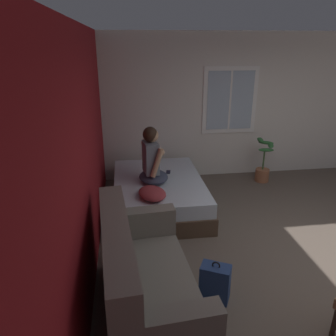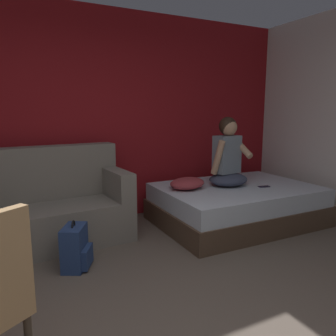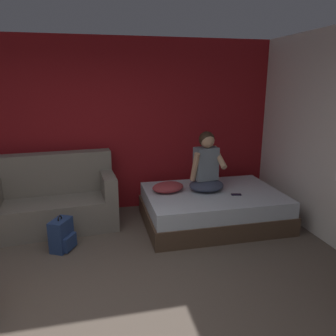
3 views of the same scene
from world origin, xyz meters
name	(u,v)px [view 3 (image 3 of 3)]	position (x,y,z in m)	size (l,w,h in m)	color
ground_plane	(84,335)	(0.00, 0.00, 0.00)	(40.00, 40.00, 0.00)	brown
wall_back_accent	(82,127)	(0.00, 2.87, 1.35)	(11.12, 0.16, 2.70)	maroon
bed	(212,207)	(1.83, 1.90, 0.24)	(2.00, 1.42, 0.48)	#4C3828
couch	(54,200)	(-0.43, 2.29, 0.39)	(1.76, 0.95, 1.04)	slate
person_seated	(206,167)	(1.75, 2.00, 0.84)	(0.58, 0.51, 0.88)	#383D51
backpack	(62,235)	(-0.28, 1.54, 0.19)	(0.33, 0.35, 0.46)	navy
throw_pillow	(168,187)	(1.19, 2.05, 0.55)	(0.48, 0.36, 0.14)	#993338
cell_phone	(236,195)	(2.11, 1.70, 0.48)	(0.07, 0.14, 0.01)	black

